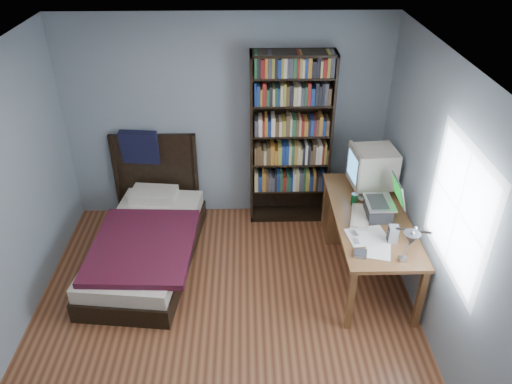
# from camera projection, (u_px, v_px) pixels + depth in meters

# --- Properties ---
(room) EXTENTS (4.20, 4.24, 2.50)m
(room) POSITION_uv_depth(u_px,v_px,m) (223.00, 223.00, 4.10)
(room) COLOR brown
(room) RESTS_ON ground
(desk) EXTENTS (0.75, 1.75, 0.73)m
(desk) POSITION_uv_depth(u_px,v_px,m) (358.00, 213.00, 5.71)
(desk) COLOR brown
(desk) RESTS_ON floor
(crt_monitor) EXTENTS (0.48, 0.45, 0.52)m
(crt_monitor) POSITION_uv_depth(u_px,v_px,m) (372.00, 167.00, 5.39)
(crt_monitor) COLOR beige
(crt_monitor) RESTS_ON desk
(laptop) EXTENTS (0.35, 0.36, 0.44)m
(laptop) POSITION_uv_depth(u_px,v_px,m) (381.00, 207.00, 5.04)
(laptop) COLOR #2D2D30
(laptop) RESTS_ON desk
(desk_lamp) EXTENTS (0.25, 0.56, 0.66)m
(desk_lamp) POSITION_uv_depth(u_px,v_px,m) (410.00, 240.00, 3.88)
(desk_lamp) COLOR #99999E
(desk_lamp) RESTS_ON desk
(keyboard) EXTENTS (0.28, 0.48, 0.04)m
(keyboard) POSITION_uv_depth(u_px,v_px,m) (360.00, 217.00, 5.07)
(keyboard) COLOR #B4A796
(keyboard) RESTS_ON desk
(speaker) EXTENTS (0.09, 0.09, 0.18)m
(speaker) POSITION_uv_depth(u_px,v_px,m) (393.00, 234.00, 4.70)
(speaker) COLOR gray
(speaker) RESTS_ON desk
(soda_can) EXTENTS (0.07, 0.07, 0.13)m
(soda_can) POSITION_uv_depth(u_px,v_px,m) (354.00, 199.00, 5.27)
(soda_can) COLOR #073A17
(soda_can) RESTS_ON desk
(mouse) EXTENTS (0.07, 0.12, 0.04)m
(mouse) POSITION_uv_depth(u_px,v_px,m) (361.00, 198.00, 5.37)
(mouse) COLOR silver
(mouse) RESTS_ON desk
(phone_silver) EXTENTS (0.07, 0.11, 0.02)m
(phone_silver) POSITION_uv_depth(u_px,v_px,m) (354.00, 233.00, 4.84)
(phone_silver) COLOR #B5B5B9
(phone_silver) RESTS_ON desk
(phone_grey) EXTENTS (0.05, 0.09, 0.02)m
(phone_grey) POSITION_uv_depth(u_px,v_px,m) (356.00, 241.00, 4.73)
(phone_grey) COLOR gray
(phone_grey) RESTS_ON desk
(external_drive) EXTENTS (0.15, 0.15, 0.02)m
(external_drive) POSITION_uv_depth(u_px,v_px,m) (360.00, 253.00, 4.57)
(external_drive) COLOR gray
(external_drive) RESTS_ON desk
(bookshelf) EXTENTS (0.95, 0.30, 2.11)m
(bookshelf) POSITION_uv_depth(u_px,v_px,m) (290.00, 141.00, 5.86)
(bookshelf) COLOR black
(bookshelf) RESTS_ON floor
(bed) EXTENTS (1.20, 2.11, 1.16)m
(bed) POSITION_uv_depth(u_px,v_px,m) (147.00, 238.00, 5.57)
(bed) COLOR black
(bed) RESTS_ON floor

